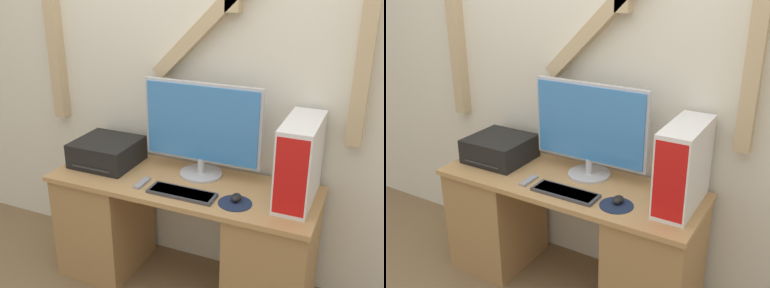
# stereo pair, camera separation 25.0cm
# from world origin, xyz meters

# --- Properties ---
(wall_back) EXTENTS (6.40, 0.13, 2.80)m
(wall_back) POSITION_xyz_m (-0.00, 0.62, 1.36)
(wall_back) COLOR silver
(wall_back) RESTS_ON ground_plane
(desk) EXTENTS (1.59, 0.56, 0.72)m
(desk) POSITION_xyz_m (0.00, 0.28, 0.38)
(desk) COLOR tan
(desk) RESTS_ON ground_plane
(monitor) EXTENTS (0.72, 0.26, 0.57)m
(monitor) POSITION_xyz_m (0.06, 0.42, 1.03)
(monitor) COLOR #B7B7BC
(monitor) RESTS_ON desk
(keyboard) EXTENTS (0.38, 0.13, 0.02)m
(keyboard) POSITION_xyz_m (0.07, 0.14, 0.74)
(keyboard) COLOR #3D3D42
(keyboard) RESTS_ON desk
(mousepad) EXTENTS (0.18, 0.18, 0.00)m
(mousepad) POSITION_xyz_m (0.37, 0.16, 0.73)
(mousepad) COLOR #19233D
(mousepad) RESTS_ON desk
(mouse) EXTENTS (0.06, 0.08, 0.04)m
(mouse) POSITION_xyz_m (0.36, 0.19, 0.75)
(mouse) COLOR black
(mouse) RESTS_ON mousepad
(computer_tower) EXTENTS (0.18, 0.45, 0.45)m
(computer_tower) POSITION_xyz_m (0.65, 0.34, 0.95)
(computer_tower) COLOR white
(computer_tower) RESTS_ON desk
(printer) EXTENTS (0.38, 0.37, 0.15)m
(printer) POSITION_xyz_m (-0.55, 0.33, 0.80)
(printer) COLOR black
(printer) RESTS_ON desk
(remote_control) EXTENTS (0.04, 0.14, 0.02)m
(remote_control) POSITION_xyz_m (-0.20, 0.16, 0.73)
(remote_control) COLOR gray
(remote_control) RESTS_ON desk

